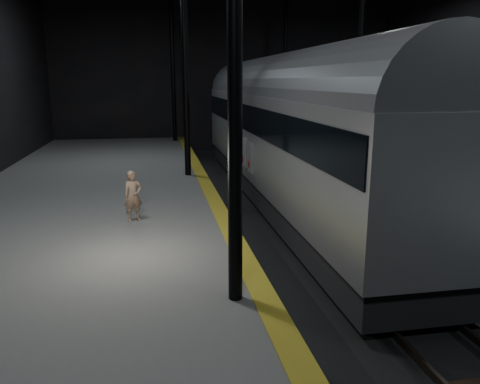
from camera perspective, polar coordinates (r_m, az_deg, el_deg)
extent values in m
plane|color=black|center=(13.95, 12.25, -7.80)|extent=(44.00, 44.00, 0.00)
cube|color=#595956|center=(12.98, -20.22, -7.61)|extent=(9.00, 43.80, 1.00)
cube|color=olive|center=(12.75, -1.20, -4.73)|extent=(0.50, 43.80, 0.01)
cube|color=#3F3328|center=(13.63, 9.46, -7.40)|extent=(0.08, 43.00, 0.14)
cube|color=#3F3328|center=(14.17, 14.99, -6.87)|extent=(0.08, 43.00, 0.14)
cube|color=black|center=(13.92, 12.26, -7.56)|extent=(2.40, 42.00, 0.12)
cylinder|color=black|center=(8.14, -0.64, 20.65)|extent=(0.26, 0.26, 10.00)
cylinder|color=black|center=(20.03, -6.72, 16.28)|extent=(0.26, 0.26, 10.00)
cylinder|color=black|center=(21.90, 14.35, 15.71)|extent=(0.26, 0.26, 10.00)
cylinder|color=black|center=(32.00, -8.21, 15.14)|extent=(0.26, 0.26, 10.00)
cylinder|color=black|center=(33.21, 5.49, 15.14)|extent=(0.26, 0.26, 10.00)
cube|color=#A2A5A9|center=(19.06, 5.46, 6.82)|extent=(3.18, 21.96, 3.29)
cube|color=black|center=(19.41, 5.33, 0.75)|extent=(2.91, 21.52, 0.93)
cube|color=black|center=(18.99, 5.52, 9.12)|extent=(3.25, 21.63, 0.99)
cylinder|color=slate|center=(18.95, 5.58, 11.77)|extent=(3.12, 21.74, 3.12)
cube|color=black|center=(12.62, 14.80, -8.64)|extent=(1.98, 2.42, 0.38)
cube|color=black|center=(26.82, 0.89, 3.46)|extent=(1.98, 2.42, 0.38)
cube|color=silver|center=(17.71, 1.31, 4.22)|extent=(0.04, 0.82, 1.15)
cube|color=silver|center=(18.99, 0.51, 4.85)|extent=(0.04, 0.82, 1.15)
cylinder|color=maroon|center=(17.95, 1.12, 3.45)|extent=(0.03, 0.29, 0.29)
cylinder|color=maroon|center=(19.22, 0.33, 4.12)|extent=(0.03, 0.29, 0.29)
imported|color=#9B795F|center=(13.83, -12.90, -0.46)|extent=(0.62, 0.51, 1.47)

